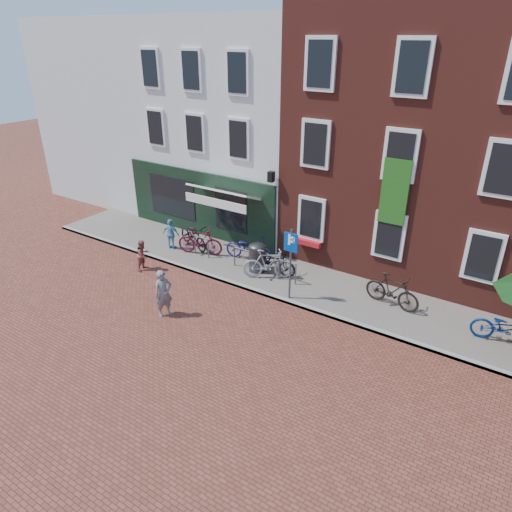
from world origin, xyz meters
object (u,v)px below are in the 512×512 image
Objects in this scene: litter_bin at (257,256)px; bicycle_2 at (249,248)px; parking_sign at (291,253)px; bicycle_1 at (200,241)px; bicycle_5 at (392,291)px; woman at (164,293)px; boy at (143,255)px; bicycle_0 at (193,236)px; cafe_person at (171,234)px; bicycle_3 at (268,264)px; bicycle_4 at (272,261)px; bicycle_6 at (508,328)px.

litter_bin is 0.99m from bicycle_2.
bicycle_1 is (-4.78, 1.05, -1.13)m from parking_sign.
bicycle_5 is at bearing 3.42° from litter_bin.
woman reaches higher than litter_bin.
boy reaches higher than bicycle_0.
bicycle_2 is (3.31, 0.89, -0.14)m from cafe_person.
litter_bin is at bearing 151.06° from parking_sign.
bicycle_2 is (1.96, 0.65, -0.06)m from bicycle_1.
bicycle_1 is 3.42m from bicycle_3.
bicycle_5 reaches higher than bicycle_4.
bicycle_2 and bicycle_6 have the same top height.
bicycle_3 is at bearing 148.12° from parking_sign.
bicycle_3 is (1.45, -0.86, 0.06)m from bicycle_2.
bicycle_5 is 3.47m from bicycle_6.
boy is 4.11m from bicycle_2.
bicycle_1 is 0.97× the size of bicycle_2.
parking_sign is 2.21m from bicycle_4.
bicycle_5 is at bearing -103.02° from bicycle_2.
parking_sign is 2.07× the size of boy.
bicycle_1 is 2.07m from bicycle_2.
bicycle_5 is at bearing -114.28° from bicycle_3.
boy is at bearing 121.93° from bicycle_2.
boy reaches higher than bicycle_6.
bicycle_2 is 1.03× the size of bicycle_3.
woman is at bearing -128.68° from boy.
parking_sign is 1.35× the size of bicycle_1.
cafe_person is 0.67× the size of bicycle_4.
bicycle_4 is at bearing 174.25° from cafe_person.
bicycle_1 is at bearing -32.28° from boy.
boy is (-2.91, 1.93, -0.19)m from woman.
cafe_person is 0.67× the size of bicycle_6.
parking_sign reaches higher than bicycle_2.
cafe_person reaches higher than litter_bin.
cafe_person is 0.69× the size of bicycle_1.
parking_sign is 1.31× the size of bicycle_6.
bicycle_3 reaches higher than bicycle_2.
boy is 2.37m from bicycle_1.
woman is at bearing 107.34° from bicycle_6.
bicycle_4 and bicycle_6 have the same top height.
cafe_person is at bearing 81.31° from bicycle_1.
litter_bin is 0.63× the size of bicycle_3.
cafe_person is at bearing 88.16° from bicycle_4.
litter_bin reaches higher than bicycle_5.
bicycle_1 reaches higher than bicycle_2.
litter_bin is 0.60m from bicycle_4.
bicycle_5 is (7.86, 0.37, 0.00)m from bicycle_1.
woman reaches higher than bicycle_5.
bicycle_5 is at bearing -31.31° from woman.
bicycle_0 is 1.00× the size of bicycle_4.
bicycle_4 is at bearing 7.16° from litter_bin.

